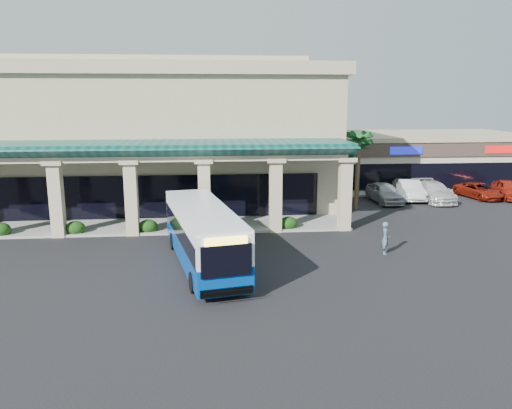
{
  "coord_description": "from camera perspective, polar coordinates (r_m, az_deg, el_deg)",
  "views": [
    {
      "loc": [
        -2.59,
        -25.66,
        8.42
      ],
      "look_at": [
        0.08,
        3.33,
        2.2
      ],
      "focal_mm": 35.0,
      "sensor_mm": 36.0,
      "label": 1
    }
  ],
  "objects": [
    {
      "name": "broadleaf_tree",
      "position": [
        46.18,
        7.43,
        4.48
      ],
      "size": [
        2.6,
        2.6,
        4.81
      ],
      "primitive_type": null,
      "color": "#13340B",
      "rests_on": "ground"
    },
    {
      "name": "car_red",
      "position": [
        44.05,
        19.63,
        1.39
      ],
      "size": [
        2.33,
        5.53,
        1.59
      ],
      "primitive_type": "imported",
      "rotation": [
        0.0,
        0.0,
        -0.02
      ],
      "color": "silver",
      "rests_on": "ground"
    },
    {
      "name": "palm_0",
      "position": [
        38.64,
        11.5,
        4.21
      ],
      "size": [
        2.4,
        2.4,
        6.6
      ],
      "primitive_type": null,
      "color": "#103F18",
      "rests_on": "ground"
    },
    {
      "name": "pedestrian",
      "position": [
        28.35,
        14.59,
        -3.73
      ],
      "size": [
        0.63,
        0.76,
        1.79
      ],
      "primitive_type": "imported",
      "rotation": [
        0.0,
        0.0,
        1.22
      ],
      "color": "#4C5F77",
      "rests_on": "ground"
    },
    {
      "name": "strip_mall",
      "position": [
        54.09,
        17.22,
        5.19
      ],
      "size": [
        22.5,
        12.5,
        4.9
      ],
      "primitive_type": null,
      "color": "beige",
      "rests_on": "ground"
    },
    {
      "name": "palm_1",
      "position": [
        41.83,
        11.62,
        4.23
      ],
      "size": [
        2.4,
        2.4,
        5.8
      ],
      "primitive_type": null,
      "color": "#103F18",
      "rests_on": "ground"
    },
    {
      "name": "arcade",
      "position": [
        33.37,
        -14.53,
        2.07
      ],
      "size": [
        30.0,
        6.2,
        5.7
      ],
      "primitive_type": null,
      "color": "#0A3F39",
      "rests_on": "ground"
    },
    {
      "name": "ground",
      "position": [
        27.13,
        0.48,
        -6.02
      ],
      "size": [
        110.0,
        110.0,
        0.0
      ],
      "primitive_type": "plane",
      "color": "black"
    },
    {
      "name": "car_white",
      "position": [
        44.21,
        17.12,
        1.62
      ],
      "size": [
        2.3,
        5.14,
        1.64
      ],
      "primitive_type": "imported",
      "rotation": [
        0.0,
        0.0,
        -0.12
      ],
      "color": "silver",
      "rests_on": "ground"
    },
    {
      "name": "transit_bus",
      "position": [
        25.61,
        -6.08,
        -3.64
      ],
      "size": [
        4.63,
        11.17,
        3.04
      ],
      "primitive_type": null,
      "rotation": [
        0.0,
        0.0,
        0.2
      ],
      "color": "#013CA0",
      "rests_on": "ground"
    },
    {
      "name": "car_silver",
      "position": [
        42.32,
        14.47,
        1.33
      ],
      "size": [
        2.12,
        4.89,
        1.64
      ],
      "primitive_type": "imported",
      "rotation": [
        0.0,
        0.0,
        0.04
      ],
      "color": "#A0A0A6",
      "rests_on": "ground"
    },
    {
      "name": "car_gray",
      "position": [
        46.85,
        24.15,
        1.45
      ],
      "size": [
        3.06,
        5.02,
        1.3
      ],
      "primitive_type": "imported",
      "rotation": [
        0.0,
        0.0,
        0.2
      ],
      "color": "maroon",
      "rests_on": "ground"
    },
    {
      "name": "main_building",
      "position": [
        42.1,
        -12.76,
        8.03
      ],
      "size": [
        30.8,
        14.8,
        11.35
      ],
      "primitive_type": null,
      "color": "tan",
      "rests_on": "ground"
    },
    {
      "name": "car_extra",
      "position": [
        47.69,
        26.96,
        1.55
      ],
      "size": [
        2.9,
        5.02,
        1.61
      ],
      "primitive_type": "imported",
      "rotation": [
        0.0,
        0.0,
        -0.22
      ],
      "color": "#A82212",
      "rests_on": "ground"
    }
  ]
}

